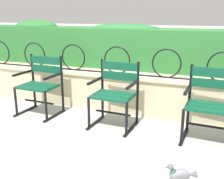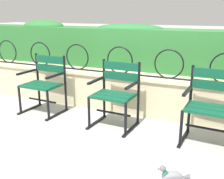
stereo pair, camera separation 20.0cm
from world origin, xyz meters
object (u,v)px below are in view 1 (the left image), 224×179
park_chair_right (211,103)px  pigeon_near_chairs (180,174)px  park_chair_centre (115,92)px  park_chair_left (41,84)px

park_chair_right → pigeon_near_chairs: 1.15m
park_chair_right → park_chair_centre: bearing=179.7°
park_chair_centre → pigeon_near_chairs: bearing=-46.5°
park_chair_left → pigeon_near_chairs: (2.24, -1.11, -0.36)m
park_chair_left → park_chair_centre: (1.22, -0.03, -0.00)m
park_chair_centre → park_chair_right: bearing=-0.3°
park_chair_right → pigeon_near_chairs: size_ratio=3.24×
park_chair_right → park_chair_left: bearing=179.0°
park_chair_left → pigeon_near_chairs: size_ratio=3.21×
park_chair_left → pigeon_near_chairs: bearing=-26.4°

